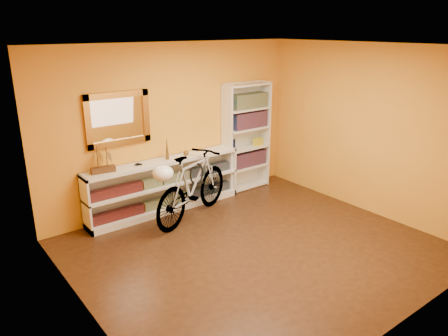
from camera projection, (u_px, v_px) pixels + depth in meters
floor at (256, 249)px, 5.70m from camera, size 4.50×4.00×0.01m
ceiling at (261, 46)px, 4.87m from camera, size 4.50×4.00×0.01m
back_wall at (174, 127)px, 6.80m from camera, size 4.50×0.01×2.60m
left_wall at (78, 198)px, 3.98m from camera, size 0.01×4.00×2.60m
right_wall at (368, 130)px, 6.59m from camera, size 0.01×4.00×2.60m
gilt_mirror at (118, 119)px, 6.14m from camera, size 0.98×0.06×0.78m
wall_socket at (220, 177)px, 7.63m from camera, size 0.09×0.02×0.09m
console_unit at (165, 186)px, 6.75m from camera, size 2.60×0.35×0.85m
cd_row_lower at (167, 201)px, 6.81m from camera, size 2.50×0.13×0.14m
cd_row_upper at (166, 179)px, 6.70m from camera, size 2.50×0.13×0.14m
model_ship at (102, 159)px, 5.98m from camera, size 0.35×0.17×0.40m
toy_car at (139, 165)px, 6.36m from camera, size 0.00×0.00×0.00m
bronze_ornament at (167, 148)px, 6.59m from camera, size 0.06×0.06×0.36m
decorative_orb at (186, 153)px, 6.83m from camera, size 0.08×0.08×0.08m
bookcase at (246, 137)px, 7.57m from camera, size 0.90×0.30×1.90m
book_row_a at (248, 158)px, 7.73m from camera, size 0.70×0.22×0.26m
book_row_b at (249, 120)px, 7.50m from camera, size 0.70×0.22×0.28m
book_row_c at (249, 101)px, 7.40m from camera, size 0.70×0.22×0.25m
travel_mug at (233, 145)px, 7.40m from camera, size 0.09×0.09×0.20m
red_tin at (237, 104)px, 7.29m from camera, size 0.17×0.17×0.18m
yellow_bag at (258, 142)px, 7.72m from camera, size 0.19×0.14×0.13m
bicycle at (193, 186)px, 6.46m from camera, size 1.09×1.84×1.06m
helmet at (163, 173)px, 5.77m from camera, size 0.29×0.28×0.22m
u_lock at (197, 174)px, 6.49m from camera, size 0.25×0.03×0.25m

